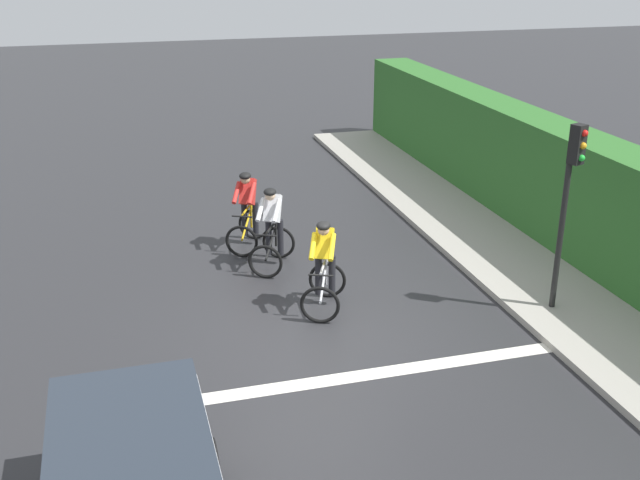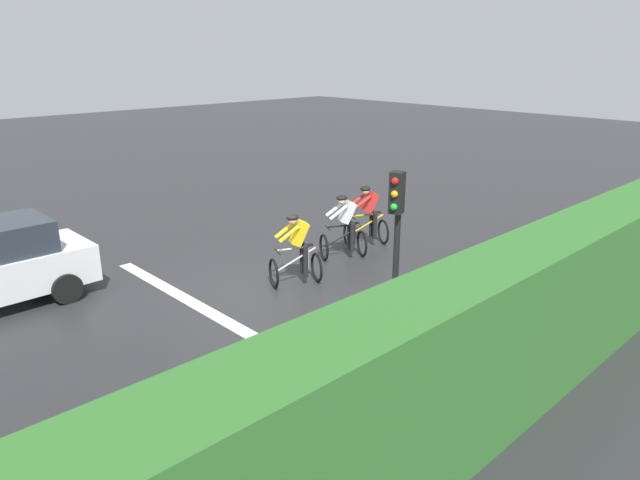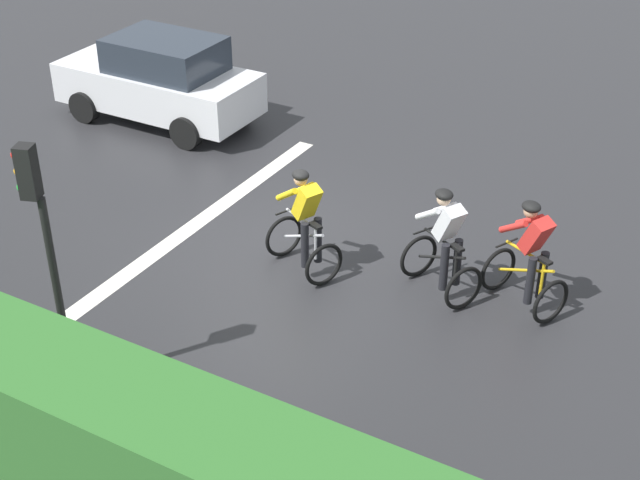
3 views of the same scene
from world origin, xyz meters
name	(u,v)px [view 1 (image 1 of 3)]	position (x,y,z in m)	size (l,w,h in m)	color
ground_plane	(315,336)	(0.00, 0.00, 0.00)	(80.00, 80.00, 0.00)	#28282B
sidewalk_kerb	(520,256)	(4.86, 2.00, 0.06)	(2.80, 21.86, 0.12)	#9E998E
stone_wall_low	(561,239)	(5.76, 2.00, 0.33)	(0.44, 21.86, 0.67)	gray
hedge_wall	(579,196)	(6.06, 2.00, 1.23)	(1.10, 21.86, 2.46)	#2D6628
road_marking_stop_line	(340,379)	(0.00, -1.36, 0.00)	(7.00, 0.30, 0.01)	silver
cyclist_lead	(248,211)	(-0.34, 4.12, 0.80)	(1.07, 1.27, 1.66)	black
cyclist_second	(272,229)	(-0.07, 2.95, 0.80)	(1.10, 1.27, 1.66)	black
cyclist_mid	(324,267)	(0.41, 0.92, 0.80)	(1.05, 1.26, 1.66)	black
traffic_light_near_crossing	(569,192)	(4.19, -0.34, 2.22)	(0.26, 0.30, 3.34)	black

